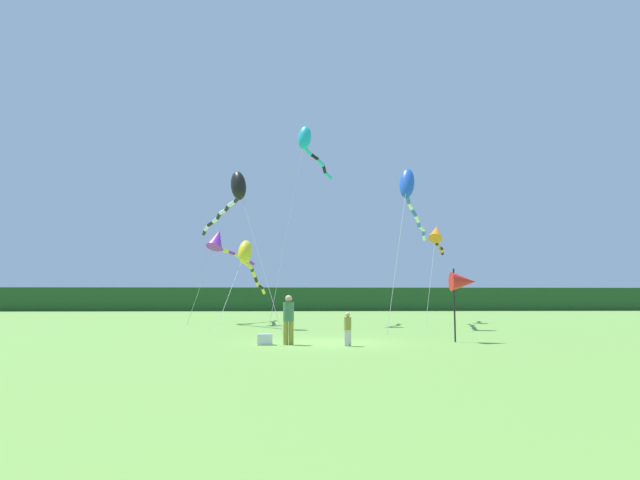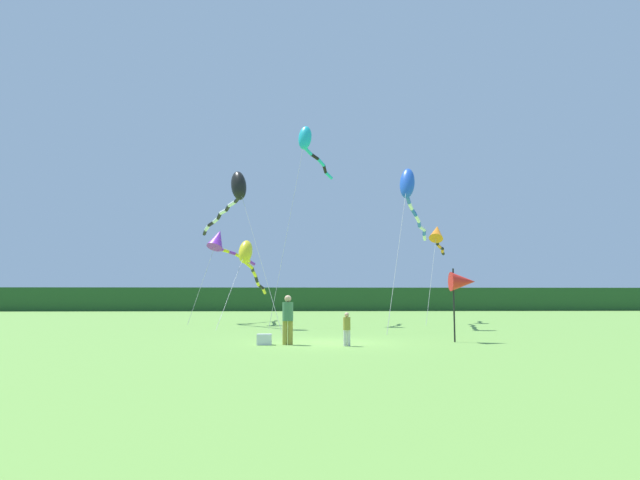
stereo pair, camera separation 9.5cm
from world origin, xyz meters
TOP-DOWN VIEW (x-y plane):
  - ground_plane at (0.00, 0.00)m, footprint 120.00×120.00m
  - distant_treeline at (0.00, 45.00)m, footprint 108.00×2.92m
  - person_adult at (-1.39, -0.87)m, footprint 0.37×0.37m
  - person_child at (0.57, -1.46)m, footprint 0.24×0.24m
  - cooler_box at (-2.18, -0.89)m, footprint 0.49×0.37m
  - banner_flag_pole at (4.93, -0.02)m, footprint 0.90×0.70m
  - kite_black at (-4.43, 9.80)m, footprint 5.23×9.56m
  - kite_blue at (4.98, 9.21)m, footprint 4.26×10.28m
  - kite_orange at (8.05, 15.46)m, footprint 3.02×6.78m
  - kite_yellow at (-4.01, 13.19)m, footprint 1.85×11.41m
  - kite_purple at (-5.99, 15.18)m, footprint 3.46×6.02m
  - kite_cyan at (-0.48, 12.76)m, footprint 3.79×7.75m

SIDE VIEW (x-z plane):
  - ground_plane at x=0.00m, z-range 0.00..0.00m
  - cooler_box at x=-2.18m, z-range 0.00..0.37m
  - person_child at x=0.57m, z-range 0.06..1.17m
  - person_adult at x=-1.39m, z-range 0.10..1.77m
  - distant_treeline at x=0.00m, z-range 0.00..2.69m
  - banner_flag_pole at x=4.93m, z-range 0.83..3.47m
  - kite_yellow at x=-4.01m, z-range 1.38..6.51m
  - kite_purple at x=-5.99m, z-range 2.13..8.19m
  - kite_orange at x=8.05m, z-range 2.43..8.93m
  - kite_blue at x=4.98m, z-range 2.96..11.51m
  - kite_black at x=-4.43m, z-range 3.08..11.61m
  - kite_cyan at x=-0.48m, z-range 4.95..16.92m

